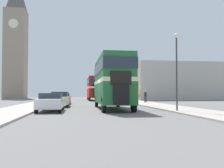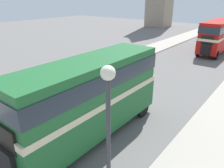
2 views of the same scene
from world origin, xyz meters
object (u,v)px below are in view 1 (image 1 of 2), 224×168
car_parked_near (51,102)px  car_parked_far (63,98)px  car_parked_mid (60,99)px  pedestrian_walking (145,96)px  double_decker_bus (112,79)px  bus_distant (95,87)px  street_lamp (177,60)px  church_tower (16,35)px

car_parked_near → car_parked_far: size_ratio=1.12×
car_parked_mid → pedestrian_walking: (11.08, 7.49, 0.25)m
double_decker_bus → bus_distant: size_ratio=0.91×
car_parked_near → street_lamp: street_lamp is taller
bus_distant → street_lamp: (4.34, -29.54, 1.35)m
street_lamp → car_parked_near: bearing=168.7°
car_parked_near → car_parked_far: 12.89m
street_lamp → car_parked_far: bearing=122.3°
bus_distant → car_parked_mid: bus_distant is taller
car_parked_mid → street_lamp: street_lamp is taller
car_parked_mid → car_parked_near: bearing=-92.2°
bus_distant → church_tower: (-19.48, 20.40, 13.91)m
car_parked_far → pedestrian_walking: (11.18, 0.86, 0.30)m
double_decker_bus → street_lamp: street_lamp is taller
pedestrian_walking → car_parked_mid: bearing=-145.9°
car_parked_near → car_parked_far: (0.14, 12.89, 0.00)m
double_decker_bus → car_parked_far: size_ratio=2.39×
double_decker_bus → car_parked_mid: size_ratio=2.34×
car_parked_near → car_parked_mid: 6.26m
car_parked_mid → car_parked_far: 6.63m
car_parked_near → car_parked_mid: (0.24, 6.26, 0.05)m
double_decker_bus → car_parked_far: 12.07m
car_parked_mid → double_decker_bus: bearing=-41.1°
street_lamp → church_tower: size_ratio=0.18×
car_parked_mid → church_tower: bearing=109.2°
bus_distant → pedestrian_walking: size_ratio=6.41×
double_decker_bus → car_parked_far: bearing=114.5°
double_decker_bus → church_tower: size_ratio=0.30×
car_parked_near → pedestrian_walking: 17.81m
pedestrian_walking → church_tower: bearing=126.8°
car_parked_mid → street_lamp: (9.25, -8.15, 3.16)m
bus_distant → car_parked_far: (-5.01, -14.76, -1.86)m
car_parked_far → pedestrian_walking: bearing=4.4°
double_decker_bus → car_parked_mid: 6.68m
car_parked_near → street_lamp: size_ratio=0.77×
car_parked_mid → pedestrian_walking: bearing=34.1°
double_decker_bus → car_parked_near: double_decker_bus is taller
car_parked_near → car_parked_far: bearing=89.4°
car_parked_near → car_parked_far: car_parked_far is taller
double_decker_bus → bus_distant: (0.07, 25.61, -0.05)m
bus_distant → car_parked_far: size_ratio=2.62×
double_decker_bus → car_parked_near: (-5.08, -2.04, -1.91)m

